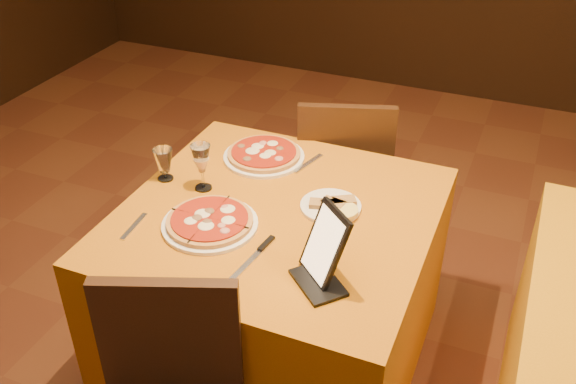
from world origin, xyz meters
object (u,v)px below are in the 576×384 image
at_px(chair_main_far, 343,175).
at_px(tablet, 325,244).
at_px(main_table, 278,290).
at_px(pizza_far, 264,155).
at_px(water_glass, 164,164).
at_px(wine_glass, 202,167).
at_px(pizza_near, 210,222).

distance_m(chair_main_far, tablet, 1.16).
xyz_separation_m(main_table, pizza_far, (-0.20, 0.33, 0.39)).
relative_size(pizza_far, water_glass, 2.55).
bearing_deg(main_table, wine_glass, 173.70).
xyz_separation_m(chair_main_far, pizza_far, (-0.20, -0.46, 0.31)).
height_order(water_glass, tablet, tablet).
bearing_deg(tablet, main_table, 178.48).
bearing_deg(chair_main_far, water_glass, 38.75).
distance_m(pizza_far, wine_glass, 0.33).
distance_m(chair_main_far, wine_glass, 0.91).
relative_size(main_table, pizza_near, 3.27).
bearing_deg(main_table, pizza_far, 121.45).
distance_m(chair_main_far, water_glass, 0.97).
bearing_deg(main_table, water_glass, 175.38).
xyz_separation_m(chair_main_far, pizza_near, (-0.18, -0.96, 0.31)).
height_order(chair_main_far, wine_glass, wine_glass).
xyz_separation_m(chair_main_far, water_glass, (-0.49, -0.75, 0.36)).
xyz_separation_m(main_table, wine_glass, (-0.32, 0.04, 0.47)).
bearing_deg(wine_glass, water_glass, 178.59).
distance_m(pizza_near, tablet, 0.47).
relative_size(water_glass, tablet, 0.53).
bearing_deg(pizza_near, water_glass, 145.91).
height_order(main_table, water_glass, water_glass).
distance_m(water_glass, tablet, 0.82).
height_order(pizza_far, tablet, tablet).
xyz_separation_m(main_table, pizza_near, (-0.18, -0.17, 0.39)).
xyz_separation_m(wine_glass, tablet, (0.59, -0.30, 0.03)).
relative_size(main_table, pizza_far, 3.32).
distance_m(pizza_near, pizza_far, 0.50).
xyz_separation_m(main_table, chair_main_far, (0.00, 0.79, 0.08)).
bearing_deg(water_glass, tablet, -21.46).
relative_size(wine_glass, tablet, 0.78).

